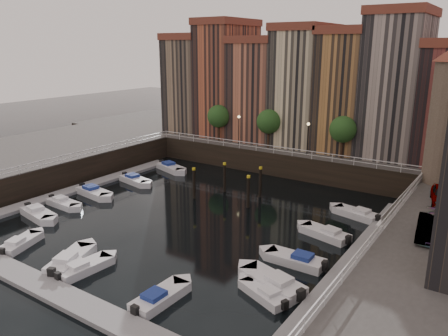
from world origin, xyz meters
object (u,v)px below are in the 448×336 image
Objects in this scene: gangway at (403,200)px; boat_left_0 at (38,214)px; car_b at (429,229)px; car_c at (435,229)px; car_a at (442,196)px; mooring_pilings at (231,184)px; boat_left_1 at (63,203)px; boat_left_2 at (94,192)px.

gangway is 1.66× the size of boat_left_0.
gangway is at bearing 103.47° from car_b.
car_a is at bearing 90.01° from car_c.
gangway is 17.41m from mooring_pilings.
car_a is at bearing 24.92° from boat_left_1.
gangway is 1.87× the size of boat_left_1.
car_a reaches higher than boat_left_0.
car_a is (33.78, 9.65, 3.37)m from boat_left_2.
gangway is at bearing 30.81° from boat_left_1.
car_b is (20.71, -6.27, 2.07)m from mooring_pilings.
car_b is (0.26, -8.09, -0.04)m from car_a.
mooring_pilings is 22.03m from car_c.
boat_left_2 is 34.24m from car_b.
gangway is 1.87× the size of car_a.
boat_left_2 is 1.15× the size of car_a.
gangway reaches higher than boat_left_1.
mooring_pilings is 19.85m from boat_left_0.
mooring_pilings is 15.51m from boat_left_2.
gangway is 4.64m from car_a.
car_a reaches higher than car_b.
car_b is 0.89× the size of car_c.
car_a is 8.10m from car_b.
car_a reaches higher than car_c.
car_c is at bearing -15.94° from mooring_pilings.
boat_left_0 is 1.14× the size of car_b.
boat_left_0 reaches higher than boat_left_1.
car_c is (0.64, -7.84, -0.05)m from car_a.
car_a is (33.19, 16.99, 3.38)m from boat_left_0.
car_a is at bearing 23.94° from boat_left_2.
gangway is at bearing 29.65° from boat_left_2.
boat_left_1 is (-0.58, 3.31, -0.04)m from boat_left_0.
boat_left_0 is 0.97× the size of boat_left_2.
mooring_pilings is 1.32× the size of boat_left_2.
car_a is at bearing 85.29° from car_b.
boat_left_2 reaches higher than boat_left_0.
boat_left_2 is (-0.01, 4.03, 0.05)m from boat_left_1.
boat_left_1 is at bearing -169.52° from car_a.
car_c is (4.19, -10.20, 1.80)m from gangway.
mooring_pilings is at bearing 159.40° from car_c.
boat_left_1 is 36.59m from car_a.
mooring_pilings is 1.52× the size of car_a.
car_b reaches higher than boat_left_1.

